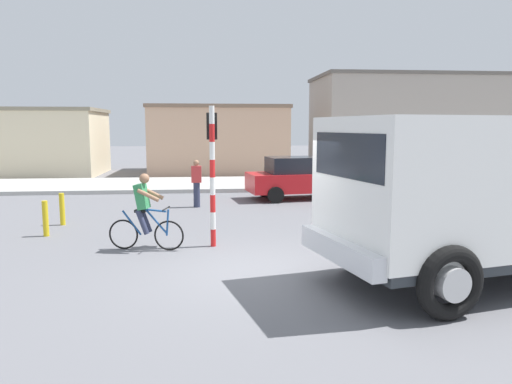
{
  "coord_description": "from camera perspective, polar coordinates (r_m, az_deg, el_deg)",
  "views": [
    {
      "loc": [
        -0.9,
        -8.81,
        2.75
      ],
      "look_at": [
        0.2,
        2.5,
        1.2
      ],
      "focal_mm": 33.94,
      "sensor_mm": 36.0,
      "label": 1
    }
  ],
  "objects": [
    {
      "name": "building_corner_right",
      "position": [
        32.1,
        16.98,
        7.74
      ],
      "size": [
        11.05,
        6.25,
        5.85
      ],
      "color": "#9E9389",
      "rests_on": "ground"
    },
    {
      "name": "pedestrian_near_kerb",
      "position": [
        16.59,
        -7.02,
        1.11
      ],
      "size": [
        0.34,
        0.22,
        1.62
      ],
      "color": "#2D334C",
      "rests_on": "ground"
    },
    {
      "name": "cyclist",
      "position": [
        11.01,
        -12.97,
        -2.3
      ],
      "size": [
        1.7,
        0.57,
        1.72
      ],
      "color": "black",
      "rests_on": "ground"
    },
    {
      "name": "truck_foreground",
      "position": [
        9.22,
        24.68,
        0.32
      ],
      "size": [
        5.82,
        3.68,
        2.9
      ],
      "color": "white",
      "rests_on": "ground"
    },
    {
      "name": "sidewalk_far",
      "position": [
        22.64,
        -3.25,
        0.98
      ],
      "size": [
        80.0,
        5.0,
        0.16
      ],
      "primitive_type": "cube",
      "color": "#ADADA8",
      "rests_on": "ground"
    },
    {
      "name": "building_corner_left",
      "position": [
        30.83,
        -27.44,
        5.27
      ],
      "size": [
        10.71,
        5.31,
        3.74
      ],
      "color": "beige",
      "rests_on": "ground"
    },
    {
      "name": "building_mid_block",
      "position": [
        29.28,
        -4.47,
        6.21
      ],
      "size": [
        7.92,
        6.48,
        3.94
      ],
      "color": "tan",
      "rests_on": "ground"
    },
    {
      "name": "car_red_near",
      "position": [
        18.46,
        5.18,
        1.72
      ],
      "size": [
        4.2,
        2.29,
        1.6
      ],
      "color": "red",
      "rests_on": "ground"
    },
    {
      "name": "bollard_far",
      "position": [
        14.56,
        -21.88,
        -1.89
      ],
      "size": [
        0.14,
        0.14,
        0.9
      ],
      "primitive_type": "cylinder",
      "color": "gold",
      "rests_on": "ground"
    },
    {
      "name": "traffic_light_pole",
      "position": [
        11.04,
        -5.18,
        4.19
      ],
      "size": [
        0.24,
        0.43,
        3.2
      ],
      "color": "red",
      "rests_on": "ground"
    },
    {
      "name": "bollard_near",
      "position": [
        13.24,
        -23.56,
        -2.89
      ],
      "size": [
        0.14,
        0.14,
        0.9
      ],
      "primitive_type": "cylinder",
      "color": "gold",
      "rests_on": "ground"
    },
    {
      "name": "ground_plane",
      "position": [
        9.27,
        0.25,
        -9.48
      ],
      "size": [
        120.0,
        120.0,
        0.0
      ],
      "primitive_type": "plane",
      "color": "slate"
    }
  ]
}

